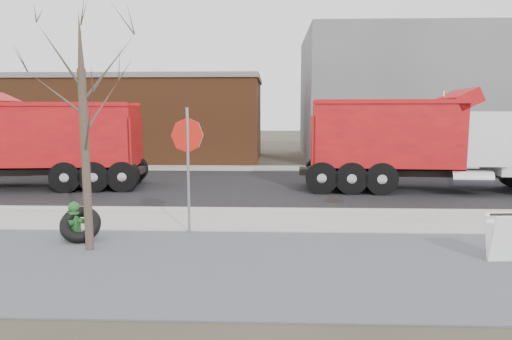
{
  "coord_description": "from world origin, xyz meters",
  "views": [
    {
      "loc": [
        0.89,
        -12.36,
        3.11
      ],
      "look_at": [
        0.41,
        0.79,
        1.4
      ],
      "focal_mm": 32.0,
      "sensor_mm": 36.0,
      "label": 1
    }
  ],
  "objects_px": {
    "fire_hydrant": "(75,222)",
    "sandwich_board": "(506,237)",
    "truck_tire": "(80,224)",
    "dump_truck_red_a": "(418,140)",
    "dump_truck_red_b": "(37,141)",
    "stop_sign": "(188,150)"
  },
  "relations": [
    {
      "from": "fire_hydrant",
      "to": "sandwich_board",
      "type": "relative_size",
      "value": 0.94
    },
    {
      "from": "truck_tire",
      "to": "dump_truck_red_a",
      "type": "xyz_separation_m",
      "value": [
        10.2,
        7.44,
        1.56
      ]
    },
    {
      "from": "dump_truck_red_a",
      "to": "dump_truck_red_b",
      "type": "relative_size",
      "value": 1.07
    },
    {
      "from": "fire_hydrant",
      "to": "stop_sign",
      "type": "relative_size",
      "value": 0.3
    },
    {
      "from": "sandwich_board",
      "to": "dump_truck_red_b",
      "type": "distance_m",
      "value": 16.63
    },
    {
      "from": "fire_hydrant",
      "to": "dump_truck_red_b",
      "type": "height_order",
      "value": "dump_truck_red_b"
    },
    {
      "from": "sandwich_board",
      "to": "dump_truck_red_a",
      "type": "xyz_separation_m",
      "value": [
        0.82,
        8.6,
        1.44
      ]
    },
    {
      "from": "dump_truck_red_b",
      "to": "sandwich_board",
      "type": "bearing_deg",
      "value": 142.42
    },
    {
      "from": "fire_hydrant",
      "to": "truck_tire",
      "type": "bearing_deg",
      "value": -22.73
    },
    {
      "from": "truck_tire",
      "to": "dump_truck_red_a",
      "type": "distance_m",
      "value": 12.72
    },
    {
      "from": "truck_tire",
      "to": "dump_truck_red_b",
      "type": "xyz_separation_m",
      "value": [
        -4.81,
        7.39,
        1.51
      ]
    },
    {
      "from": "truck_tire",
      "to": "dump_truck_red_a",
      "type": "relative_size",
      "value": 0.11
    },
    {
      "from": "truck_tire",
      "to": "fire_hydrant",
      "type": "bearing_deg",
      "value": 142.94
    },
    {
      "from": "sandwich_board",
      "to": "dump_truck_red_b",
      "type": "xyz_separation_m",
      "value": [
        -14.19,
        8.55,
        1.4
      ]
    },
    {
      "from": "stop_sign",
      "to": "dump_truck_red_b",
      "type": "bearing_deg",
      "value": 124.96
    },
    {
      "from": "fire_hydrant",
      "to": "truck_tire",
      "type": "distance_m",
      "value": 0.26
    },
    {
      "from": "truck_tire",
      "to": "sandwich_board",
      "type": "relative_size",
      "value": 1.08
    },
    {
      "from": "truck_tire",
      "to": "dump_truck_red_b",
      "type": "distance_m",
      "value": 8.94
    },
    {
      "from": "truck_tire",
      "to": "stop_sign",
      "type": "relative_size",
      "value": 0.34
    },
    {
      "from": "sandwich_board",
      "to": "fire_hydrant",
      "type": "bearing_deg",
      "value": 167.4
    },
    {
      "from": "stop_sign",
      "to": "dump_truck_red_a",
      "type": "bearing_deg",
      "value": 27.63
    },
    {
      "from": "truck_tire",
      "to": "sandwich_board",
      "type": "height_order",
      "value": "sandwich_board"
    }
  ]
}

